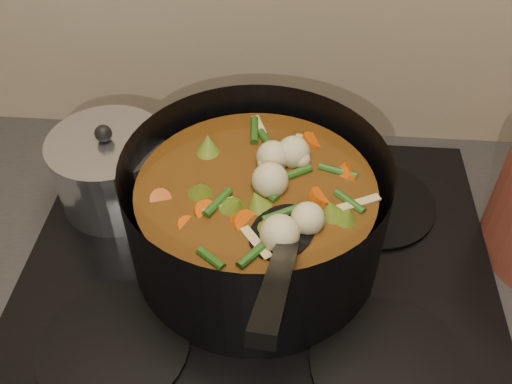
{
  "coord_description": "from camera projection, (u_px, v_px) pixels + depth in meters",
  "views": [
    {
      "loc": [
        0.04,
        1.46,
        1.53
      ],
      "look_at": [
        -0.0,
        1.96,
        1.04
      ],
      "focal_mm": 40.0,
      "sensor_mm": 36.0,
      "label": 1
    }
  ],
  "objects": [
    {
      "name": "stovetop",
      "position": [
        258.0,
        271.0,
        0.76
      ],
      "size": [
        0.62,
        0.54,
        0.03
      ],
      "color": "black",
      "rests_on": "counter"
    },
    {
      "name": "saucepan",
      "position": [
        112.0,
        170.0,
        0.81
      ],
      "size": [
        0.16,
        0.16,
        0.13
      ],
      "rotation": [
        0.0,
        0.0,
        0.26
      ],
      "color": "silver",
      "rests_on": "stovetop"
    },
    {
      "name": "stockpot",
      "position": [
        256.0,
        214.0,
        0.72
      ],
      "size": [
        0.4,
        0.48,
        0.24
      ],
      "rotation": [
        0.0,
        0.0,
        -0.28
      ],
      "color": "black",
      "rests_on": "stovetop"
    }
  ]
}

